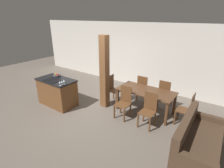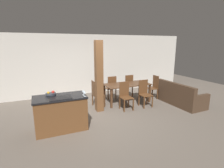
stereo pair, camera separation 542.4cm
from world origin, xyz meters
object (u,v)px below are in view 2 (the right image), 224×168
object	(u,v)px
fruit_bowl	(51,94)
dining_chair_far_left	(111,87)
dining_chair_head_end	(96,93)
wine_glass_near	(85,92)
couch	(180,97)
dining_chair_far_right	(128,85)
timber_post	(99,77)
wine_glass_middle	(84,92)
kitchen_island	(61,113)
dining_chair_foot_end	(153,87)
dining_chair_near_left	(126,95)
dining_chair_near_right	(145,93)
wine_glass_far	(83,91)
dining_table	(127,86)

from	to	relation	value
fruit_bowl	dining_chair_far_left	bearing A→B (deg)	34.96
dining_chair_far_left	dining_chair_head_end	size ratio (longest dim) A/B	1.00
wine_glass_near	couch	distance (m)	4.00
dining_chair_far_right	timber_post	distance (m)	2.14
fruit_bowl	wine_glass_middle	size ratio (longest dim) A/B	1.79
dining_chair_head_end	couch	size ratio (longest dim) A/B	0.52
kitchen_island	dining_chair_far_right	bearing A→B (deg)	32.21
wine_glass_near	dining_chair_foot_end	distance (m)	3.79
dining_chair_far_left	dining_chair_foot_end	size ratio (longest dim) A/B	1.00
kitchen_island	dining_chair_near_left	world-z (taller)	dining_chair_near_left
kitchen_island	dining_chair_near_left	distance (m)	2.40
dining_chair_far_right	dining_chair_far_left	bearing A→B (deg)	0.00
dining_chair_far_left	couch	world-z (taller)	dining_chair_far_left
dining_chair_near_right	dining_chair_head_end	size ratio (longest dim) A/B	1.00
dining_chair_far_left	wine_glass_near	bearing A→B (deg)	52.98
dining_chair_near_left	dining_chair_near_right	xyz separation A→B (m)	(0.80, 0.00, 0.00)
wine_glass_far	dining_chair_far_left	world-z (taller)	wine_glass_far
dining_table	dining_chair_head_end	size ratio (longest dim) A/B	1.82
couch	dining_table	bearing A→B (deg)	58.58
wine_glass_near	wine_glass_middle	size ratio (longest dim) A/B	1.00
dining_table	dining_chair_far_right	bearing A→B (deg)	58.37
dining_chair_near_left	couch	bearing A→B (deg)	-9.75
wine_glass_near	timber_post	distance (m)	1.44
fruit_bowl	wine_glass_middle	bearing A→B (deg)	-28.11
wine_glass_middle	wine_glass_far	world-z (taller)	same
wine_glass_middle	dining_chair_near_right	world-z (taller)	wine_glass_middle
fruit_bowl	dining_chair_near_left	size ratio (longest dim) A/B	0.28
fruit_bowl	dining_chair_near_left	xyz separation A→B (m)	(2.51, 0.45, -0.47)
dining_chair_head_end	kitchen_island	bearing A→B (deg)	132.29
dining_chair_near_left	dining_chair_near_right	distance (m)	0.80
dining_table	dining_chair_near_left	distance (m)	0.78
wine_glass_far	wine_glass_middle	bearing A→B (deg)	-90.00
wine_glass_middle	dining_table	world-z (taller)	wine_glass_middle
dining_chair_head_end	dining_chair_foot_end	xyz separation A→B (m)	(2.54, 0.00, 0.00)
wine_glass_middle	wine_glass_near	bearing A→B (deg)	-90.00
dining_chair_head_end	dining_chair_far_left	bearing A→B (deg)	-53.21
wine_glass_far	couch	bearing A→B (deg)	6.30
wine_glass_middle	couch	bearing A→B (deg)	7.47
kitchen_island	wine_glass_far	world-z (taller)	wine_glass_far
dining_chair_near_left	dining_chair_foot_end	size ratio (longest dim) A/B	1.00
dining_table	couch	xyz separation A→B (m)	(1.77, -1.02, -0.36)
kitchen_island	dining_chair_near_right	world-z (taller)	dining_chair_near_right
fruit_bowl	wine_glass_far	size ratio (longest dim) A/B	1.79
fruit_bowl	dining_chair_foot_end	world-z (taller)	fruit_bowl
kitchen_island	fruit_bowl	bearing A→B (deg)	133.74
dining_table	dining_chair_far_right	size ratio (longest dim) A/B	1.82
dining_chair_near_right	timber_post	size ratio (longest dim) A/B	0.41
fruit_bowl	dining_table	xyz separation A→B (m)	(2.91, 1.10, -0.33)
timber_post	dining_chair_near_right	bearing A→B (deg)	-7.31
wine_glass_far	dining_chair_far_left	bearing A→B (deg)	50.93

